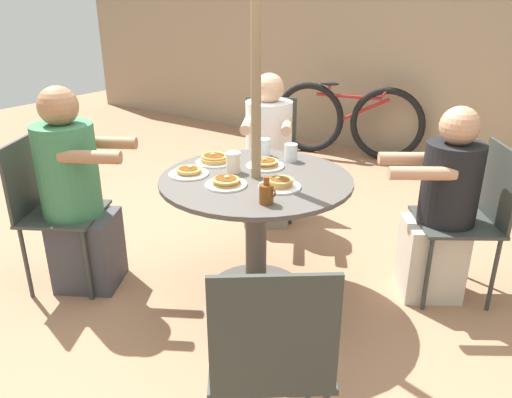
% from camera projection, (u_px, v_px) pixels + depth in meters
% --- Properties ---
extents(ground_plane, '(12.00, 12.00, 0.00)m').
position_uv_depth(ground_plane, '(256.00, 289.00, 2.95)').
color(ground_plane, '#9E7051').
extents(back_fence, '(10.00, 0.06, 2.00)m').
position_uv_depth(back_fence, '(436.00, 62.00, 4.84)').
color(back_fence, gray).
rests_on(back_fence, ground).
extents(patio_table, '(1.04, 1.04, 0.70)m').
position_uv_depth(patio_table, '(256.00, 207.00, 2.74)').
color(patio_table, '#4C4742').
rests_on(patio_table, ground).
extents(umbrella_pole, '(0.05, 0.05, 2.15)m').
position_uv_depth(umbrella_pole, '(256.00, 108.00, 2.53)').
color(umbrella_pole, '#846B4C').
rests_on(umbrella_pole, ground).
extents(patio_chair_north, '(0.57, 0.57, 0.88)m').
position_uv_depth(patio_chair_north, '(270.00, 149.00, 3.84)').
color(patio_chair_north, '#333833').
rests_on(patio_chair_north, ground).
extents(diner_north, '(0.53, 0.59, 1.10)m').
position_uv_depth(diner_north, '(268.00, 156.00, 3.69)').
color(diner_north, gray).
rests_on(diner_north, ground).
extents(patio_chair_east, '(0.57, 0.57, 0.88)m').
position_uv_depth(patio_chair_east, '(48.00, 204.00, 2.84)').
color(patio_chair_east, '#333833').
rests_on(patio_chair_east, ground).
extents(diner_east, '(0.58, 0.53, 1.18)m').
position_uv_depth(diner_east, '(76.00, 199.00, 2.81)').
color(diner_east, '#3D3D42').
rests_on(diner_east, ground).
extents(patio_chair_south, '(0.58, 0.58, 0.88)m').
position_uv_depth(patio_chair_south, '(271.00, 354.00, 1.65)').
color(patio_chair_south, '#333833').
rests_on(patio_chair_south, ground).
extents(patio_chair_west, '(0.58, 0.58, 0.88)m').
position_uv_depth(patio_chair_west, '(473.00, 212.00, 2.73)').
color(patio_chair_west, '#333833').
rests_on(patio_chair_west, ground).
extents(diner_west, '(0.57, 0.52, 1.09)m').
position_uv_depth(diner_west, '(441.00, 212.00, 2.73)').
color(diner_west, beige).
rests_on(diner_west, ground).
extents(pancake_plate_a, '(0.22, 0.22, 0.06)m').
position_uv_depth(pancake_plate_a, '(214.00, 159.00, 2.90)').
color(pancake_plate_a, white).
rests_on(pancake_plate_a, patio_table).
extents(pancake_plate_b, '(0.22, 0.22, 0.06)m').
position_uv_depth(pancake_plate_b, '(280.00, 184.00, 2.53)').
color(pancake_plate_b, white).
rests_on(pancake_plate_b, patio_table).
extents(pancake_plate_c, '(0.22, 0.22, 0.05)m').
position_uv_depth(pancake_plate_c, '(189.00, 172.00, 2.71)').
color(pancake_plate_c, white).
rests_on(pancake_plate_c, patio_table).
extents(pancake_plate_d, '(0.22, 0.22, 0.05)m').
position_uv_depth(pancake_plate_d, '(226.00, 183.00, 2.55)').
color(pancake_plate_d, white).
rests_on(pancake_plate_d, patio_table).
extents(pancake_plate_e, '(0.22, 0.22, 0.05)m').
position_uv_depth(pancake_plate_e, '(265.00, 164.00, 2.83)').
color(pancake_plate_e, white).
rests_on(pancake_plate_e, patio_table).
extents(syrup_bottle, '(0.09, 0.07, 0.13)m').
position_uv_depth(syrup_bottle, '(267.00, 193.00, 2.33)').
color(syrup_bottle, brown).
rests_on(syrup_bottle, patio_table).
extents(coffee_cup, '(0.08, 0.08, 0.11)m').
position_uv_depth(coffee_cup, '(233.00, 162.00, 2.74)').
color(coffee_cup, beige).
rests_on(coffee_cup, patio_table).
extents(drinking_glass_a, '(0.08, 0.08, 0.10)m').
position_uv_depth(drinking_glass_a, '(291.00, 152.00, 2.92)').
color(drinking_glass_a, silver).
rests_on(drinking_glass_a, patio_table).
extents(drinking_glass_b, '(0.07, 0.07, 0.11)m').
position_uv_depth(drinking_glass_b, '(265.00, 147.00, 3.02)').
color(drinking_glass_b, silver).
rests_on(drinking_glass_b, patio_table).
extents(bicycle, '(1.55, 0.52, 0.77)m').
position_uv_depth(bicycle, '(347.00, 120.00, 5.23)').
color(bicycle, black).
rests_on(bicycle, ground).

